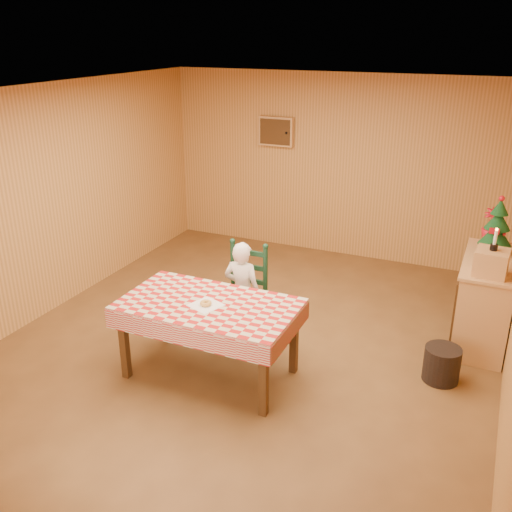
{
  "coord_description": "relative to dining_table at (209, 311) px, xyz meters",
  "views": [
    {
      "loc": [
        2.23,
        -4.8,
        3.14
      ],
      "look_at": [
        0.0,
        0.2,
        0.95
      ],
      "focal_mm": 40.0,
      "sensor_mm": 36.0,
      "label": 1
    }
  ],
  "objects": [
    {
      "name": "ground",
      "position": [
        0.11,
        0.64,
        -0.69
      ],
      "size": [
        6.0,
        6.0,
        0.0
      ],
      "primitive_type": "plane",
      "color": "brown",
      "rests_on": "ground"
    },
    {
      "name": "cabin_walls",
      "position": [
        0.11,
        1.18,
        1.14
      ],
      "size": [
        5.1,
        6.05,
        2.65
      ],
      "color": "#C58D47",
      "rests_on": "ground"
    },
    {
      "name": "dining_table",
      "position": [
        0.0,
        0.0,
        0.0
      ],
      "size": [
        1.66,
        0.96,
        0.77
      ],
      "color": "#472C13",
      "rests_on": "ground"
    },
    {
      "name": "ladder_chair",
      "position": [
        -0.0,
        0.79,
        -0.18
      ],
      "size": [
        0.44,
        0.4,
        1.08
      ],
      "color": "black",
      "rests_on": "ground"
    },
    {
      "name": "seated_child",
      "position": [
        0.0,
        0.73,
        -0.13
      ],
      "size": [
        0.41,
        0.27,
        1.12
      ],
      "primitive_type": "imported",
      "rotation": [
        0.0,
        0.0,
        3.14
      ],
      "color": "white",
      "rests_on": "ground"
    },
    {
      "name": "napkin",
      "position": [
        0.0,
        -0.05,
        0.08
      ],
      "size": [
        0.33,
        0.33,
        0.0
      ],
      "primitive_type": "cube",
      "rotation": [
        0.0,
        0.0,
        -0.35
      ],
      "color": "white",
      "rests_on": "dining_table"
    },
    {
      "name": "donut",
      "position": [
        0.0,
        -0.05,
        0.1
      ],
      "size": [
        0.13,
        0.13,
        0.04
      ],
      "primitive_type": "torus",
      "rotation": [
        0.0,
        0.0,
        0.24
      ],
      "color": "gold",
      "rests_on": "napkin"
    },
    {
      "name": "shelf_unit",
      "position": [
        2.34,
        1.77,
        -0.22
      ],
      "size": [
        0.54,
        1.24,
        0.93
      ],
      "color": "tan",
      "rests_on": "ground"
    },
    {
      "name": "crate",
      "position": [
        2.34,
        1.37,
        0.37
      ],
      "size": [
        0.32,
        0.32,
        0.25
      ],
      "primitive_type": "cube",
      "rotation": [
        0.0,
        0.0,
        -0.07
      ],
      "color": "tan",
      "rests_on": "shelf_unit"
    },
    {
      "name": "christmas_tree",
      "position": [
        2.34,
        2.02,
        0.52
      ],
      "size": [
        0.34,
        0.34,
        0.62
      ],
      "color": "#472C13",
      "rests_on": "shelf_unit"
    },
    {
      "name": "flower_arrangement",
      "position": [
        2.29,
        2.32,
        0.44
      ],
      "size": [
        0.26,
        0.26,
        0.39
      ],
      "primitive_type": "imported",
      "rotation": [
        0.0,
        0.0,
        0.21
      ],
      "color": "#B3101D",
      "rests_on": "shelf_unit"
    },
    {
      "name": "candle_set",
      "position": [
        2.34,
        1.37,
        0.56
      ],
      "size": [
        0.07,
        0.07,
        0.22
      ],
      "color": "black",
      "rests_on": "crate"
    },
    {
      "name": "storage_bin",
      "position": [
        2.06,
        0.81,
        -0.52
      ],
      "size": [
        0.44,
        0.44,
        0.34
      ],
      "primitive_type": "cylinder",
      "rotation": [
        0.0,
        0.0,
        -0.34
      ],
      "color": "black",
      "rests_on": "ground"
    }
  ]
}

